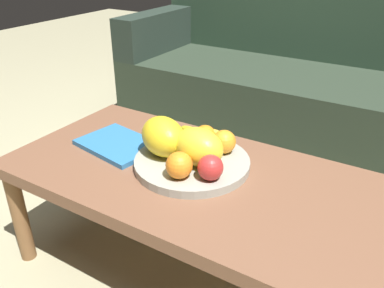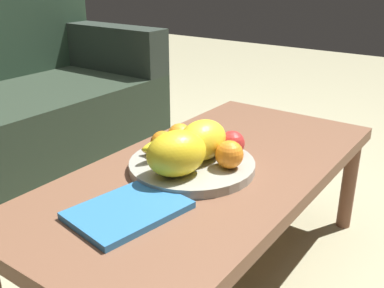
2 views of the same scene
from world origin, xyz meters
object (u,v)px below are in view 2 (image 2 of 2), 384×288
melon_large_front (202,140)px  orange_front (163,143)px  fruit_bowl (192,165)px  apple_front (232,143)px  banana_bunch (167,148)px  magazine (128,210)px  orange_left (229,155)px  melon_smaller_beside (177,153)px  coffee_table (209,180)px  orange_right (180,136)px

melon_large_front → orange_front: bearing=110.4°
fruit_bowl → apple_front: size_ratio=4.86×
banana_bunch → magazine: (-0.25, -0.09, -0.05)m
orange_left → melon_smaller_beside: bearing=142.6°
melon_large_front → orange_left: 0.09m
orange_front → banana_bunch: (-0.01, -0.02, -0.00)m
melon_large_front → banana_bunch: melon_large_front is taller
apple_front → orange_left: bearing=-154.2°
apple_front → magazine: bearing=172.4°
melon_large_front → orange_front: 0.12m
fruit_bowl → orange_front: (-0.01, 0.09, 0.05)m
banana_bunch → magazine: bearing=-160.8°
apple_front → banana_bunch: 0.18m
coffee_table → fruit_bowl: bearing=147.0°
fruit_bowl → apple_front: (0.10, -0.07, 0.05)m
coffee_table → apple_front: bearing=-34.6°
orange_left → apple_front: (0.08, 0.04, -0.00)m
fruit_bowl → magazine: 0.27m
melon_smaller_beside → orange_left: (0.11, -0.09, -0.02)m
fruit_bowl → banana_bunch: (-0.02, 0.07, 0.04)m
orange_front → apple_front: (0.11, -0.16, 0.00)m
coffee_table → magazine: (-0.32, 0.01, 0.05)m
coffee_table → fruit_bowl: 0.08m
fruit_bowl → orange_left: (0.02, -0.10, 0.05)m
fruit_bowl → orange_front: size_ratio=4.99×
melon_smaller_beside → orange_left: size_ratio=2.13×
orange_right → banana_bunch: size_ratio=0.45×
coffee_table → orange_left: 0.13m
fruit_bowl → orange_front: orange_front is taller
coffee_table → melon_large_front: melon_large_front is taller
fruit_bowl → orange_right: orange_right is taller
orange_right → melon_large_front: bearing=-107.0°
orange_left → banana_bunch: 0.18m
magazine → banana_bunch: bearing=28.7°
orange_left → fruit_bowl: bearing=102.5°
orange_right → banana_bunch: orange_right is taller
banana_bunch → coffee_table: bearing=-55.7°
orange_front → apple_front: bearing=-55.8°
orange_left → banana_bunch: (-0.05, 0.17, -0.01)m
coffee_table → orange_front: (-0.05, 0.12, 0.10)m
fruit_bowl → orange_front: 0.11m
fruit_bowl → melon_large_front: (0.03, -0.01, 0.07)m
banana_bunch → orange_front: bearing=62.9°
melon_large_front → orange_front: melon_large_front is taller
orange_left → banana_bunch: size_ratio=0.46×
magazine → fruit_bowl: bearing=13.2°
orange_left → magazine: (-0.29, 0.09, -0.05)m
orange_front → magazine: 0.29m
orange_left → magazine: size_ratio=0.30×
melon_smaller_beside → apple_front: melon_smaller_beside is taller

